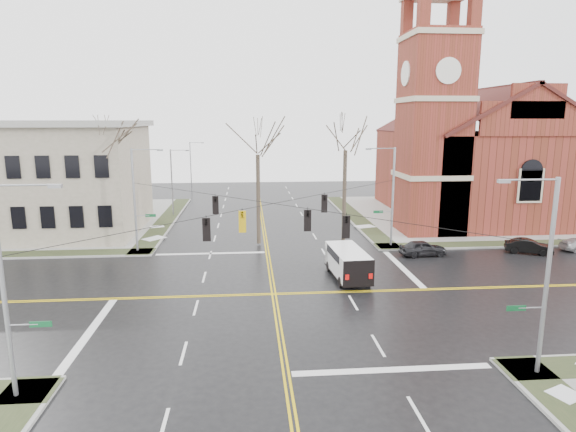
{
  "coord_description": "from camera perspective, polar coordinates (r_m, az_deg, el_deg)",
  "views": [
    {
      "loc": [
        -1.62,
        -30.75,
        11.52
      ],
      "look_at": [
        1.46,
        6.0,
        4.15
      ],
      "focal_mm": 30.0,
      "sensor_mm": 36.0,
      "label": 1
    }
  ],
  "objects": [
    {
      "name": "civic_building_a",
      "position": [
        55.02,
        -26.57,
        3.82
      ],
      "size": [
        18.0,
        14.0,
        11.0
      ],
      "primitive_type": "cube",
      "color": "gray",
      "rests_on": "ground"
    },
    {
      "name": "tree_ne",
      "position": [
        44.45,
        6.83,
        8.48
      ],
      "size": [
        4.0,
        4.0,
        13.01
      ],
      "color": "#3D3026",
      "rests_on": "ground"
    },
    {
      "name": "parked_car_b",
      "position": [
        47.27,
        26.62,
        -3.24
      ],
      "size": [
        4.09,
        2.82,
        1.28
      ],
      "primitive_type": "imported",
      "rotation": [
        0.0,
        0.0,
        1.15
      ],
      "color": "black",
      "rests_on": "ground"
    },
    {
      "name": "tree_nw_near",
      "position": [
        43.97,
        -3.62,
        7.98
      ],
      "size": [
        4.0,
        4.0,
        12.45
      ],
      "color": "#3D3026",
      "rests_on": "ground"
    },
    {
      "name": "signal_pole_nw",
      "position": [
        43.84,
        -17.53,
        2.15
      ],
      "size": [
        2.75,
        0.22,
        9.0
      ],
      "color": "gray",
      "rests_on": "ground"
    },
    {
      "name": "streetlight_north_a",
      "position": [
        59.86,
        -13.48,
        4.22
      ],
      "size": [
        2.3,
        0.2,
        8.0
      ],
      "color": "gray",
      "rests_on": "ground"
    },
    {
      "name": "signal_pole_ne",
      "position": [
        44.67,
        12.11,
        2.58
      ],
      "size": [
        2.75,
        0.22,
        9.0
      ],
      "color": "gray",
      "rests_on": "ground"
    },
    {
      "name": "cargo_van",
      "position": [
        36.1,
        7.0,
        -5.26
      ],
      "size": [
        2.58,
        5.86,
        2.18
      ],
      "rotation": [
        0.0,
        0.0,
        0.06
      ],
      "color": "white",
      "rests_on": "ground"
    },
    {
      "name": "tree_nw_far",
      "position": [
        45.85,
        -20.81,
        7.65
      ],
      "size": [
        4.0,
        4.0,
        12.71
      ],
      "color": "#3D3026",
      "rests_on": "ground"
    },
    {
      "name": "signal_pole_sw",
      "position": [
        22.53,
        -30.3,
        -7.25
      ],
      "size": [
        2.75,
        0.22,
        9.0
      ],
      "color": "gray",
      "rests_on": "ground"
    },
    {
      "name": "sidewalks",
      "position": [
        32.85,
        -1.69,
        -9.1
      ],
      "size": [
        80.0,
        80.0,
        0.17
      ],
      "color": "gray",
      "rests_on": "ground"
    },
    {
      "name": "span_wires",
      "position": [
        31.25,
        -1.75,
        1.49
      ],
      "size": [
        23.02,
        23.02,
        0.03
      ],
      "color": "black",
      "rests_on": "ground"
    },
    {
      "name": "road_markings",
      "position": [
        32.87,
        -1.69,
        -9.21
      ],
      "size": [
        100.0,
        100.0,
        0.01
      ],
      "color": "gold",
      "rests_on": "ground"
    },
    {
      "name": "church",
      "position": [
        61.56,
        20.79,
        7.69
      ],
      "size": [
        24.28,
        27.48,
        27.5
      ],
      "color": "maroon",
      "rests_on": "ground"
    },
    {
      "name": "signal_pole_se",
      "position": [
        24.11,
        28.08,
        -5.89
      ],
      "size": [
        2.75,
        0.22,
        9.0
      ],
      "color": "gray",
      "rests_on": "ground"
    },
    {
      "name": "streetlight_north_b",
      "position": [
        79.58,
        -11.36,
        5.99
      ],
      "size": [
        2.3,
        0.2,
        8.0
      ],
      "color": "gray",
      "rests_on": "ground"
    },
    {
      "name": "traffic_signals",
      "position": [
        30.73,
        -1.68,
        -0.1
      ],
      "size": [
        8.21,
        8.26,
        1.3
      ],
      "color": "black",
      "rests_on": "ground"
    },
    {
      "name": "parked_car_a",
      "position": [
        43.2,
        15.68,
        -3.67
      ],
      "size": [
        4.09,
        1.9,
        1.35
      ],
      "primitive_type": "imported",
      "rotation": [
        0.0,
        0.0,
        1.65
      ],
      "color": "black",
      "rests_on": "ground"
    },
    {
      "name": "ground",
      "position": [
        32.87,
        -1.69,
        -9.22
      ],
      "size": [
        120.0,
        120.0,
        0.0
      ],
      "primitive_type": "plane",
      "color": "black",
      "rests_on": "ground"
    }
  ]
}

